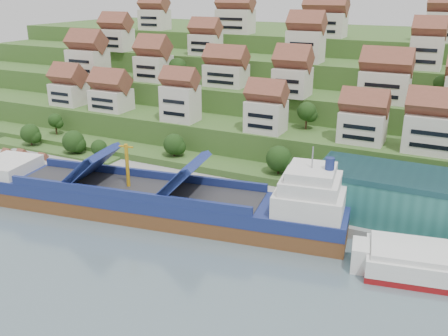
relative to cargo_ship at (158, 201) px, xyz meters
The scene contains 9 objects.
ground 9.43m from the cargo_ship, ahead, with size 300.00×300.00×0.00m, color slate.
quay 32.60m from the cargo_ship, 27.89° to the left, with size 180.00×14.00×2.20m, color gray.
pebble_beach 50.85m from the cargo_ship, 166.08° to the left, with size 45.00×20.00×1.00m, color gray.
hillside 104.37m from the cargo_ship, 85.19° to the left, with size 260.00×128.00×31.00m.
hillside_village 64.69m from the cargo_ship, 78.76° to the left, with size 153.55×61.69×28.83m.
hillside_trees 41.77m from the cargo_ship, 96.34° to the left, with size 133.84×62.36×29.76m.
flagpole 28.92m from the cargo_ship, 20.82° to the left, with size 1.28×0.16×8.00m.
beach_huts 52.44m from the cargo_ship, 167.93° to the left, with size 14.40×3.70×2.20m.
cargo_ship is the anchor object (origin of this frame).
Camera 1 is at (47.85, -81.99, 47.22)m, focal length 40.00 mm.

